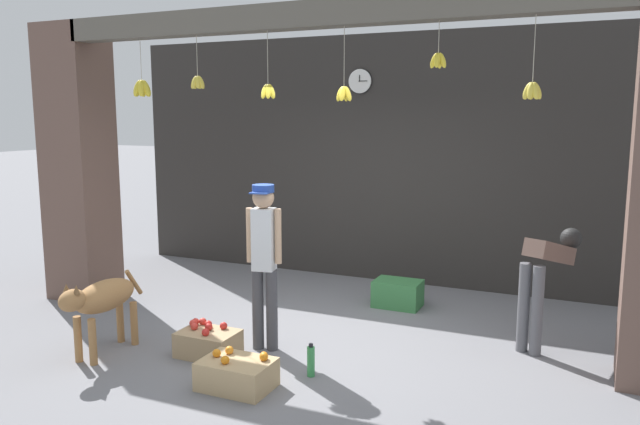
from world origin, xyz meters
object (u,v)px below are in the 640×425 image
(worker_stooping, at_px, (546,272))
(fruit_crate_apples, at_px, (208,343))
(shopkeeper, at_px, (264,255))
(produce_box_green, at_px, (398,294))
(wall_clock, at_px, (360,81))
(water_bottle, at_px, (311,361))
(fruit_crate_oranges, at_px, (237,374))
(dog, at_px, (102,300))

(worker_stooping, xyz_separation_m, fruit_crate_apples, (-2.84, -1.52, -0.63))
(shopkeeper, distance_m, produce_box_green, 2.12)
(worker_stooping, relative_size, wall_clock, 3.36)
(produce_box_green, relative_size, water_bottle, 1.85)
(fruit_crate_oranges, distance_m, produce_box_green, 2.73)
(produce_box_green, bearing_deg, wall_clock, 130.63)
(fruit_crate_apples, distance_m, water_bottle, 1.08)
(fruit_crate_apples, bearing_deg, produce_box_green, 61.72)
(dog, distance_m, fruit_crate_oranges, 1.58)
(fruit_crate_oranges, xyz_separation_m, water_bottle, (0.46, 0.46, 0.01))
(dog, height_order, worker_stooping, worker_stooping)
(fruit_crate_oranges, bearing_deg, dog, 175.84)
(produce_box_green, bearing_deg, worker_stooping, -21.64)
(fruit_crate_apples, xyz_separation_m, water_bottle, (1.08, -0.03, 0.01))
(water_bottle, bearing_deg, produce_box_green, 87.53)
(fruit_crate_oranges, bearing_deg, produce_box_green, 78.28)
(fruit_crate_oranges, distance_m, fruit_crate_apples, 0.79)
(shopkeeper, height_order, produce_box_green, shopkeeper)
(water_bottle, relative_size, wall_clock, 0.88)
(fruit_crate_apples, bearing_deg, water_bottle, -1.54)
(produce_box_green, bearing_deg, shopkeeper, -112.80)
(shopkeeper, bearing_deg, dog, 18.72)
(shopkeeper, bearing_deg, worker_stooping, -165.27)
(water_bottle, bearing_deg, dog, -169.95)
(dog, height_order, fruit_crate_apples, dog)
(shopkeeper, bearing_deg, produce_box_green, -123.53)
(produce_box_green, xyz_separation_m, wall_clock, (-0.89, 1.03, 2.51))
(dog, bearing_deg, fruit_crate_apples, 112.53)
(dog, bearing_deg, fruit_crate_oranges, 85.61)
(dog, xyz_separation_m, wall_clock, (1.19, 3.60, 2.14))
(produce_box_green, bearing_deg, fruit_crate_oranges, -101.72)
(shopkeeper, bearing_deg, wall_clock, -98.24)
(shopkeeper, relative_size, fruit_crate_apples, 2.96)
(dog, xyz_separation_m, produce_box_green, (2.08, 2.56, -0.38))
(worker_stooping, xyz_separation_m, produce_box_green, (-1.67, 0.66, -0.59))
(shopkeeper, height_order, water_bottle, shopkeeper)
(shopkeeper, distance_m, fruit_crate_oranges, 1.20)
(water_bottle, bearing_deg, worker_stooping, 41.33)
(fruit_crate_oranges, bearing_deg, worker_stooping, 42.18)
(water_bottle, height_order, wall_clock, wall_clock)
(fruit_crate_apples, relative_size, wall_clock, 1.62)
(worker_stooping, height_order, wall_clock, wall_clock)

